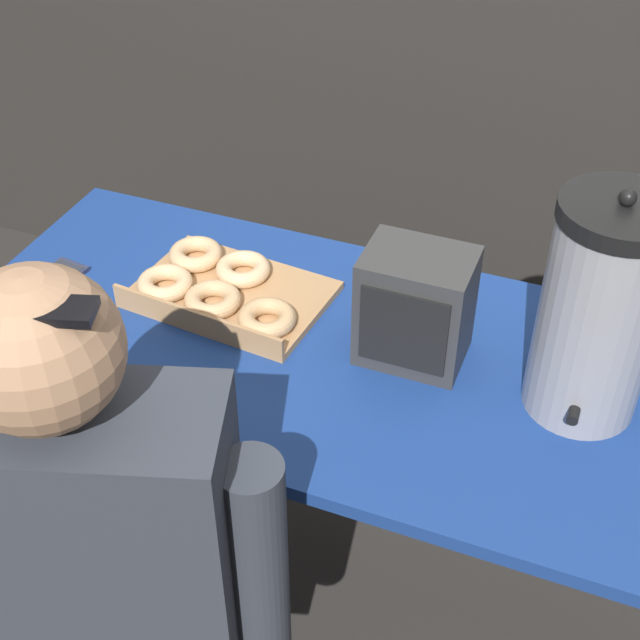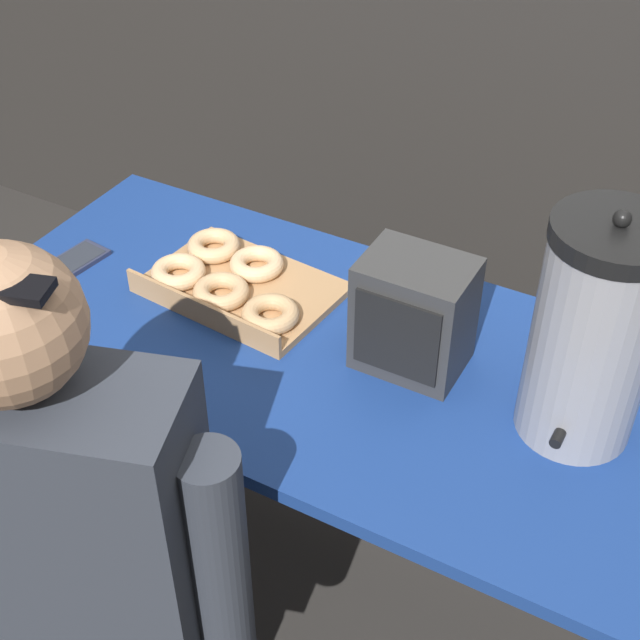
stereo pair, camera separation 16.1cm
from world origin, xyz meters
The scene contains 7 objects.
ground_plane centered at (0.00, 0.00, 0.00)m, with size 12.00×12.00×0.00m, color #2D2B28.
folding_table centered at (0.00, 0.00, 0.70)m, with size 1.59×0.67×0.75m.
donut_box centered at (-0.33, 0.06, 0.77)m, with size 0.39×0.29×0.05m.
coffee_urn centered at (0.37, 0.02, 0.95)m, with size 0.20×0.22×0.42m.
cell_phone centered at (-0.67, -0.03, 0.75)m, with size 0.09×0.16×0.01m.
space_heater centered at (0.07, 0.04, 0.86)m, with size 0.19×0.15×0.22m.
person_seated centered at (-0.24, -0.54, 0.59)m, with size 0.56×0.33×1.23m.
Camera 1 is at (0.37, -1.17, 1.83)m, focal length 50.00 mm.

